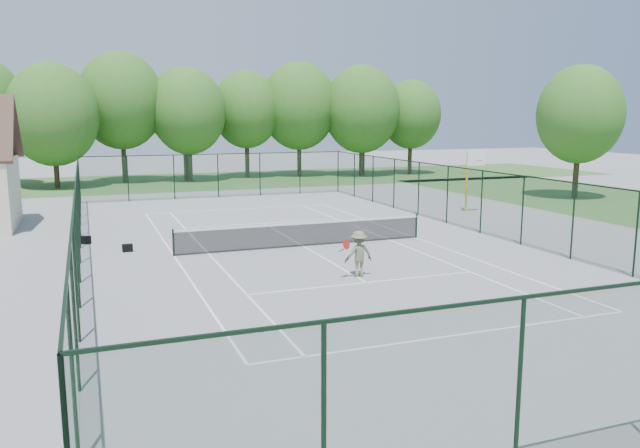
{
  "coord_description": "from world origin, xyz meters",
  "views": [
    {
      "loc": [
        -8.64,
        -24.85,
        5.47
      ],
      "look_at": [
        0.0,
        -2.0,
        1.3
      ],
      "focal_mm": 35.0,
      "sensor_mm": 36.0,
      "label": 1
    }
  ],
  "objects": [
    {
      "name": "basketball_goal",
      "position": [
        12.5,
        5.99,
        2.57
      ],
      "size": [
        1.2,
        1.43,
        3.65
      ],
      "color": "yellow",
      "rests_on": "ground"
    },
    {
      "name": "ground",
      "position": [
        0.0,
        0.0,
        0.0
      ],
      "size": [
        140.0,
        140.0,
        0.0
      ],
      "primitive_type": "plane",
      "color": "gray",
      "rests_on": "ground"
    },
    {
      "name": "court_lines",
      "position": [
        0.0,
        0.0,
        0.0
      ],
      "size": [
        11.05,
        23.85,
        0.01
      ],
      "color": "white",
      "rests_on": "ground"
    },
    {
      "name": "fence_enclosure",
      "position": [
        0.0,
        0.0,
        1.56
      ],
      "size": [
        18.05,
        36.05,
        3.02
      ],
      "color": "#183C24",
      "rests_on": "ground"
    },
    {
      "name": "sports_bag_b",
      "position": [
        -7.17,
        1.57,
        0.16
      ],
      "size": [
        0.43,
        0.28,
        0.32
      ],
      "primitive_type": "cube",
      "rotation": [
        0.0,
        0.0,
        0.08
      ],
      "color": "black",
      "rests_on": "ground"
    },
    {
      "name": "sports_bag_a",
      "position": [
        -8.79,
        3.92,
        0.17
      ],
      "size": [
        0.5,
        0.41,
        0.34
      ],
      "primitive_type": "cube",
      "rotation": [
        0.0,
        0.0,
        -0.41
      ],
      "color": "black",
      "rests_on": "ground"
    },
    {
      "name": "grass_far",
      "position": [
        0.0,
        30.0,
        0.01
      ],
      "size": [
        80.0,
        16.0,
        0.01
      ],
      "primitive_type": "cube",
      "color": "#406C30",
      "rests_on": "ground"
    },
    {
      "name": "tennis_player",
      "position": [
        0.09,
        -5.54,
        0.81
      ],
      "size": [
        1.77,
        0.85,
        1.62
      ],
      "color": "#676A4E",
      "rests_on": "ground"
    },
    {
      "name": "tree_side",
      "position": [
        22.92,
        8.9,
        5.69
      ],
      "size": [
        5.7,
        5.7,
        9.02
      ],
      "color": "#3A2E1C",
      "rests_on": "ground"
    },
    {
      "name": "tennis_net",
      "position": [
        0.0,
        0.0,
        0.58
      ],
      "size": [
        11.08,
        0.08,
        1.1
      ],
      "color": "black",
      "rests_on": "ground"
    },
    {
      "name": "tree_line_far",
      "position": [
        0.0,
        30.0,
        5.99
      ],
      "size": [
        39.4,
        6.4,
        9.7
      ],
      "color": "#3A2E1C",
      "rests_on": "ground"
    }
  ]
}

